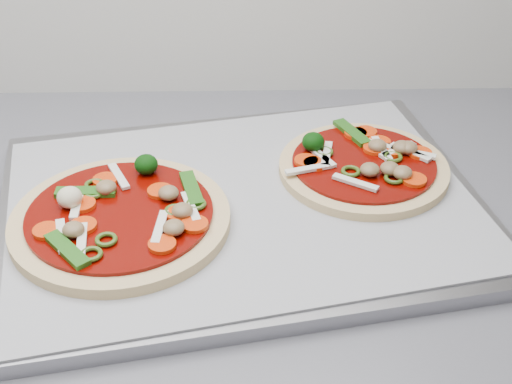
{
  "coord_description": "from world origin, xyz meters",
  "views": [
    {
      "loc": [
        0.21,
        0.74,
        1.32
      ],
      "look_at": [
        0.22,
        1.32,
        0.93
      ],
      "focal_mm": 50.0,
      "sensor_mm": 36.0,
      "label": 1
    }
  ],
  "objects": [
    {
      "name": "countertop",
      "position": [
        0.0,
        1.3,
        0.88
      ],
      "size": [
        3.6,
        0.6,
        0.04
      ],
      "primitive_type": "cube",
      "color": "#5C5C63",
      "rests_on": "base_cabinet"
    },
    {
      "name": "baking_tray",
      "position": [
        0.21,
        1.32,
        0.91
      ],
      "size": [
        0.53,
        0.43,
        0.02
      ],
      "primitive_type": "cube",
      "rotation": [
        0.0,
        0.0,
        0.18
      ],
      "color": "gray",
      "rests_on": "countertop"
    },
    {
      "name": "parchment",
      "position": [
        0.21,
        1.32,
        0.92
      ],
      "size": [
        0.51,
        0.42,
        0.0
      ],
      "primitive_type": "cube",
      "rotation": [
        0.0,
        0.0,
        0.21
      ],
      "color": "#98999E",
      "rests_on": "baking_tray"
    },
    {
      "name": "pizza_left",
      "position": [
        0.1,
        1.28,
        0.93
      ],
      "size": [
        0.27,
        0.27,
        0.04
      ],
      "rotation": [
        0.0,
        0.0,
        0.35
      ],
      "color": "#E4C28A",
      "rests_on": "parchment"
    },
    {
      "name": "pizza_right",
      "position": [
        0.34,
        1.37,
        0.93
      ],
      "size": [
        0.18,
        0.18,
        0.03
      ],
      "rotation": [
        0.0,
        0.0,
        0.01
      ],
      "color": "#E4C28A",
      "rests_on": "parchment"
    }
  ]
}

